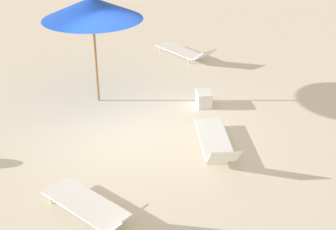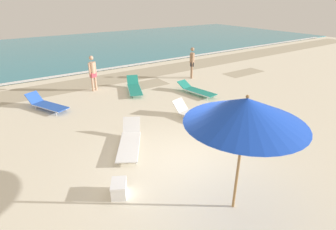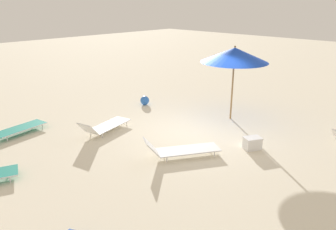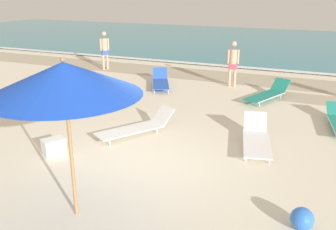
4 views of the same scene
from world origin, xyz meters
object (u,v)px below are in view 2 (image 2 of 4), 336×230
object	(u,v)px
sun_lounger_near_water_right	(47,104)
beachgoer_shoreline_child	(192,61)
sun_lounger_mid_beach_solo	(130,141)
cooler_box	(119,189)
sun_lounger_under_umbrella	(134,87)
sun_lounger_mid_beach_pair_a	(195,114)
beach_ball	(285,137)
beachgoer_wading_adult	(93,71)
beach_umbrella	(246,111)
sun_lounger_beside_umbrella	(196,90)

from	to	relation	value
sun_lounger_near_water_right	beachgoer_shoreline_child	distance (m)	8.06
sun_lounger_mid_beach_solo	cooler_box	size ratio (longest dim) A/B	3.53
sun_lounger_mid_beach_solo	sun_lounger_near_water_right	bearing A→B (deg)	139.16
sun_lounger_under_umbrella	cooler_box	distance (m)	7.55
beachgoer_shoreline_child	sun_lounger_mid_beach_pair_a	bearing A→B (deg)	175.86
beachgoer_shoreline_child	beach_ball	size ratio (longest dim) A/B	4.68
sun_lounger_under_umbrella	beachgoer_wading_adult	distance (m)	2.19
sun_lounger_mid_beach_solo	beachgoer_wading_adult	bearing A→B (deg)	112.00
beach_umbrella	beach_ball	size ratio (longest dim) A/B	7.16
sun_lounger_mid_beach_pair_a	beachgoer_shoreline_child	bearing A→B (deg)	39.06
sun_lounger_under_umbrella	sun_lounger_mid_beach_solo	world-z (taller)	sun_lounger_mid_beach_solo
sun_lounger_under_umbrella	sun_lounger_mid_beach_solo	distance (m)	5.36
beachgoer_shoreline_child	beach_ball	distance (m)	7.89
sun_lounger_under_umbrella	beachgoer_wading_adult	size ratio (longest dim) A/B	1.25
sun_lounger_under_umbrella	sun_lounger_mid_beach_pair_a	world-z (taller)	sun_lounger_mid_beach_pair_a
sun_lounger_mid_beach_pair_a	beach_ball	bearing A→B (deg)	-79.82
sun_lounger_mid_beach_solo	beachgoer_wading_adult	size ratio (longest dim) A/B	1.22
sun_lounger_mid_beach_solo	beachgoer_wading_adult	world-z (taller)	beachgoer_wading_adult
sun_lounger_beside_umbrella	beach_ball	bearing A→B (deg)	-105.97
beachgoer_wading_adult	beachgoer_shoreline_child	bearing A→B (deg)	-31.62
sun_lounger_under_umbrella	sun_lounger_mid_beach_solo	bearing A→B (deg)	-97.36
beach_umbrella	beachgoer_wading_adult	xyz separation A→B (m)	(0.27, 9.62, -1.37)
sun_lounger_near_water_right	beach_ball	bearing A→B (deg)	-77.49
beach_ball	sun_lounger_beside_umbrella	bearing A→B (deg)	83.33
sun_lounger_near_water_right	beachgoer_shoreline_child	world-z (taller)	beachgoer_shoreline_child
sun_lounger_under_umbrella	sun_lounger_mid_beach_pair_a	bearing A→B (deg)	-62.48
sun_lounger_under_umbrella	sun_lounger_mid_beach_pair_a	distance (m)	4.28
sun_lounger_under_umbrella	sun_lounger_beside_umbrella	size ratio (longest dim) A/B	1.01
sun_lounger_beside_umbrella	beachgoer_wading_adult	world-z (taller)	beachgoer_wading_adult
beach_umbrella	beach_ball	world-z (taller)	beach_umbrella
sun_lounger_near_water_right	beachgoer_wading_adult	world-z (taller)	beachgoer_wading_adult
sun_lounger_beside_umbrella	beachgoer_wading_adult	xyz separation A→B (m)	(-3.92, 3.33, 0.80)
sun_lounger_near_water_right	sun_lounger_mid_beach_pair_a	xyz separation A→B (m)	(4.52, -4.34, 0.00)
beachgoer_shoreline_child	beach_ball	bearing A→B (deg)	-162.79
sun_lounger_under_umbrella	beachgoer_shoreline_child	distance (m)	4.00
sun_lounger_near_water_right	sun_lounger_mid_beach_solo	distance (m)	4.99
sun_lounger_mid_beach_solo	sun_lounger_mid_beach_pair_a	xyz separation A→B (m)	(3.04, 0.42, 0.00)
beach_umbrella	sun_lounger_near_water_right	distance (m)	8.97
sun_lounger_under_umbrella	beach_ball	size ratio (longest dim) A/B	5.86
beachgoer_shoreline_child	cooler_box	distance (m)	10.33
sun_lounger_beside_umbrella	sun_lounger_near_water_right	world-z (taller)	sun_lounger_near_water_right
beachgoer_shoreline_child	beachgoer_wading_adult	bearing A→B (deg)	113.05
beach_ball	cooler_box	distance (m)	5.60
sun_lounger_mid_beach_solo	beachgoer_wading_adult	xyz separation A→B (m)	(1.04, 5.97, 0.78)
sun_lounger_under_umbrella	beach_ball	distance (m)	7.45
sun_lounger_beside_umbrella	beach_ball	world-z (taller)	sun_lounger_beside_umbrella
beach_umbrella	cooler_box	distance (m)	3.46
beach_umbrella	sun_lounger_near_water_right	world-z (taller)	beach_umbrella
sun_lounger_under_umbrella	sun_lounger_mid_beach_solo	size ratio (longest dim) A/B	1.03
beach_umbrella	sun_lounger_beside_umbrella	world-z (taller)	beach_umbrella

